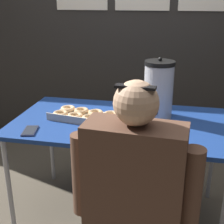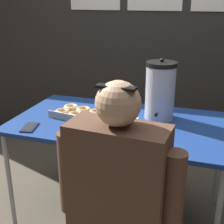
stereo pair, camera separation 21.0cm
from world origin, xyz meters
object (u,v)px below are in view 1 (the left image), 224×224
at_px(coffee_urn, 159,89).
at_px(person_seated, 133,210).
at_px(cell_phone, 30,131).
at_px(donut_box, 91,117).

xyz_separation_m(coffee_urn, person_seated, (-0.05, -0.82, -0.38)).
bearing_deg(cell_phone, person_seated, -41.01).
bearing_deg(person_seated, cell_phone, -24.37).
distance_m(donut_box, cell_phone, 0.42).
bearing_deg(person_seated, donut_box, -54.98).
relative_size(cell_phone, person_seated, 0.14).
relative_size(donut_box, cell_phone, 3.67).
bearing_deg(donut_box, person_seated, -50.24).
bearing_deg(donut_box, cell_phone, -129.74).
xyz_separation_m(coffee_urn, cell_phone, (-0.76, -0.43, -0.19)).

